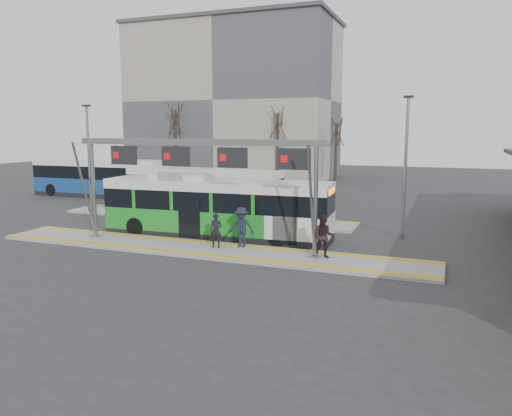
# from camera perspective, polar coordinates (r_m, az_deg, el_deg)

# --- Properties ---
(ground) EXTENTS (120.00, 120.00, 0.00)m
(ground) POSITION_cam_1_polar(r_m,az_deg,el_deg) (24.30, -6.19, -4.88)
(ground) COLOR #2D2D30
(ground) RESTS_ON ground
(platform_main) EXTENTS (22.00, 3.00, 0.15)m
(platform_main) POSITION_cam_1_polar(r_m,az_deg,el_deg) (24.29, -6.19, -4.71)
(platform_main) COLOR gray
(platform_main) RESTS_ON ground
(platform_second) EXTENTS (20.00, 3.00, 0.15)m
(platform_second) POSITION_cam_1_polar(r_m,az_deg,el_deg) (33.04, -6.00, -1.03)
(platform_second) COLOR gray
(platform_second) RESTS_ON ground
(tactile_main) EXTENTS (22.00, 2.65, 0.02)m
(tactile_main) POSITION_cam_1_polar(r_m,az_deg,el_deg) (24.27, -6.19, -4.51)
(tactile_main) COLOR gold
(tactile_main) RESTS_ON platform_main
(tactile_second) EXTENTS (20.00, 0.35, 0.02)m
(tactile_second) POSITION_cam_1_polar(r_m,az_deg,el_deg) (34.04, -5.12, -0.57)
(tactile_second) COLOR gold
(tactile_second) RESTS_ON platform_second
(gantry) EXTENTS (13.00, 1.68, 5.20)m
(gantry) POSITION_cam_1_polar(r_m,az_deg,el_deg) (24.03, -6.82, 5.34)
(gantry) COLOR slate
(gantry) RESTS_ON platform_main
(apartment_block) EXTENTS (24.50, 12.50, 18.40)m
(apartment_block) POSITION_cam_1_polar(r_m,az_deg,el_deg) (62.22, -2.51, 12.16)
(apartment_block) COLOR #A09785
(apartment_block) RESTS_ON ground
(hero_bus) EXTENTS (12.53, 3.30, 3.41)m
(hero_bus) POSITION_cam_1_polar(r_m,az_deg,el_deg) (27.06, -4.56, -0.05)
(hero_bus) COLOR black
(hero_bus) RESTS_ON ground
(bg_bus_green) EXTENTS (11.93, 3.25, 2.95)m
(bg_bus_green) POSITION_cam_1_polar(r_m,az_deg,el_deg) (36.45, -6.12, 2.11)
(bg_bus_green) COLOR black
(bg_bus_green) RESTS_ON ground
(bg_bus_blue) EXTENTS (12.32, 2.80, 3.21)m
(bg_bus_blue) POSITION_cam_1_polar(r_m,az_deg,el_deg) (45.28, -17.36, 3.26)
(bg_bus_blue) COLOR black
(bg_bus_blue) RESTS_ON ground
(passenger_a) EXTENTS (0.65, 0.47, 1.67)m
(passenger_a) POSITION_cam_1_polar(r_m,az_deg,el_deg) (24.06, -4.60, -2.59)
(passenger_a) COLOR black
(passenger_a) RESTS_ON platform_main
(passenger_b) EXTENTS (1.07, 0.91, 1.94)m
(passenger_b) POSITION_cam_1_polar(r_m,az_deg,el_deg) (22.26, 7.76, -3.24)
(passenger_b) COLOR black
(passenger_b) RESTS_ON platform_main
(passenger_c) EXTENTS (1.27, 0.74, 1.95)m
(passenger_c) POSITION_cam_1_polar(r_m,az_deg,el_deg) (24.13, -1.67, -2.20)
(passenger_c) COLOR #1B1F31
(passenger_c) RESTS_ON platform_main
(tree_left) EXTENTS (1.40, 1.40, 8.49)m
(tree_left) POSITION_cam_1_polar(r_m,az_deg,el_deg) (53.41, 2.51, 9.70)
(tree_left) COLOR #382B21
(tree_left) RESTS_ON ground
(tree_mid) EXTENTS (1.40, 1.40, 7.24)m
(tree_mid) POSITION_cam_1_polar(r_m,az_deg,el_deg) (51.92, 9.16, 8.56)
(tree_mid) COLOR #382B21
(tree_mid) RESTS_ON ground
(tree_far) EXTENTS (1.40, 1.40, 9.03)m
(tree_far) POSITION_cam_1_polar(r_m,az_deg,el_deg) (57.93, -9.20, 9.94)
(tree_far) COLOR #382B21
(tree_far) RESTS_ON ground
(lamp_west) EXTENTS (0.50, 0.25, 7.32)m
(lamp_west) POSITION_cam_1_polar(r_m,az_deg,el_deg) (33.69, -18.54, 5.30)
(lamp_west) COLOR slate
(lamp_west) RESTS_ON ground
(lamp_east) EXTENTS (0.50, 0.25, 7.51)m
(lamp_east) POSITION_cam_1_polar(r_m,az_deg,el_deg) (27.28, 16.71, 4.82)
(lamp_east) COLOR slate
(lamp_east) RESTS_ON ground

